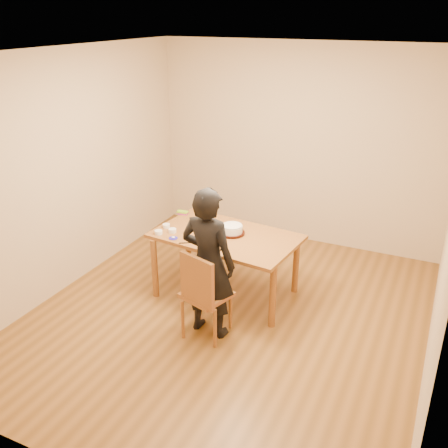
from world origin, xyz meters
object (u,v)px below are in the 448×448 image
at_px(cake, 232,229).
at_px(person, 208,263).
at_px(dining_chair, 207,294).
at_px(cake_plate, 232,233).
at_px(dining_table, 226,236).

bearing_deg(cake, person, -82.67).
relative_size(cake, person, 0.15).
xyz_separation_m(dining_chair, cake, (-0.10, 0.83, 0.36)).
distance_m(dining_chair, cake_plate, 0.89).
bearing_deg(dining_table, cake, 54.21).
relative_size(dining_chair, person, 0.27).
distance_m(dining_chair, person, 0.33).
height_order(dining_chair, cake, cake).
bearing_deg(cake_plate, cake, 0.00).
relative_size(dining_table, cake, 6.73).
xyz_separation_m(dining_table, dining_chair, (0.15, -0.78, -0.28)).
relative_size(cake_plate, cake, 1.22).
bearing_deg(cake, dining_chair, -83.07).
relative_size(dining_chair, cake, 1.78).
distance_m(dining_table, cake, 0.11).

